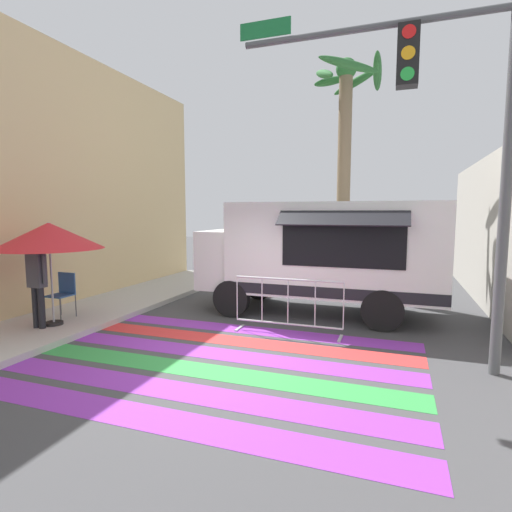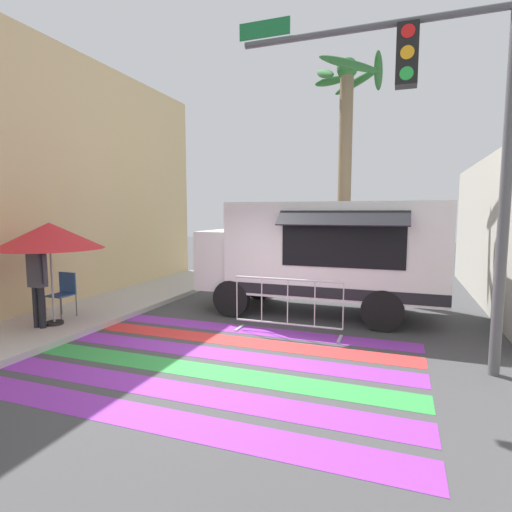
{
  "view_description": "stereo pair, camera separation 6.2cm",
  "coord_description": "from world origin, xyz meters",
  "px_view_note": "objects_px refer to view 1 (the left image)",
  "views": [
    {
      "loc": [
        2.65,
        -6.23,
        2.47
      ],
      "look_at": [
        -0.36,
        2.26,
        1.49
      ],
      "focal_mm": 28.0,
      "sensor_mm": 36.0,
      "label": 1
    },
    {
      "loc": [
        2.71,
        -6.21,
        2.47
      ],
      "look_at": [
        -0.36,
        2.26,
        1.49
      ],
      "focal_mm": 28.0,
      "sensor_mm": 36.0,
      "label": 2
    }
  ],
  "objects_px": {
    "food_truck": "(317,251)",
    "barricade_front": "(288,306)",
    "patio_umbrella": "(49,236)",
    "vendor_person": "(37,278)",
    "folding_chair": "(63,290)",
    "palm_tree": "(345,142)",
    "traffic_signal_pole": "(447,115)"
  },
  "relations": [
    {
      "from": "patio_umbrella",
      "to": "barricade_front",
      "type": "xyz_separation_m",
      "value": [
        4.69,
        1.42,
        -1.41
      ]
    },
    {
      "from": "vendor_person",
      "to": "palm_tree",
      "type": "height_order",
      "value": "palm_tree"
    },
    {
      "from": "food_truck",
      "to": "traffic_signal_pole",
      "type": "xyz_separation_m",
      "value": [
        2.46,
        -2.82,
        2.38
      ]
    },
    {
      "from": "food_truck",
      "to": "barricade_front",
      "type": "xyz_separation_m",
      "value": [
        -0.22,
        -1.9,
        -0.97
      ]
    },
    {
      "from": "food_truck",
      "to": "patio_umbrella",
      "type": "distance_m",
      "value": 5.95
    },
    {
      "from": "folding_chair",
      "to": "traffic_signal_pole",
      "type": "bearing_deg",
      "value": -11.9
    },
    {
      "from": "food_truck",
      "to": "barricade_front",
      "type": "distance_m",
      "value": 2.14
    },
    {
      "from": "palm_tree",
      "to": "traffic_signal_pole",
      "type": "bearing_deg",
      "value": -68.34
    },
    {
      "from": "folding_chair",
      "to": "barricade_front",
      "type": "bearing_deg",
      "value": -1.68
    },
    {
      "from": "vendor_person",
      "to": "palm_tree",
      "type": "bearing_deg",
      "value": 42.29
    },
    {
      "from": "barricade_front",
      "to": "palm_tree",
      "type": "height_order",
      "value": "palm_tree"
    },
    {
      "from": "food_truck",
      "to": "vendor_person",
      "type": "distance_m",
      "value": 6.17
    },
    {
      "from": "food_truck",
      "to": "patio_umbrella",
      "type": "xyz_separation_m",
      "value": [
        -4.92,
        -3.32,
        0.44
      ]
    },
    {
      "from": "barricade_front",
      "to": "traffic_signal_pole",
      "type": "bearing_deg",
      "value": -19.0
    },
    {
      "from": "food_truck",
      "to": "palm_tree",
      "type": "height_order",
      "value": "palm_tree"
    },
    {
      "from": "patio_umbrella",
      "to": "traffic_signal_pole",
      "type": "bearing_deg",
      "value": 3.86
    },
    {
      "from": "food_truck",
      "to": "barricade_front",
      "type": "bearing_deg",
      "value": -96.71
    },
    {
      "from": "patio_umbrella",
      "to": "vendor_person",
      "type": "height_order",
      "value": "patio_umbrella"
    },
    {
      "from": "traffic_signal_pole",
      "to": "barricade_front",
      "type": "bearing_deg",
      "value": 161.0
    },
    {
      "from": "patio_umbrella",
      "to": "vendor_person",
      "type": "distance_m",
      "value": 0.88
    },
    {
      "from": "traffic_signal_pole",
      "to": "vendor_person",
      "type": "distance_m",
      "value": 7.99
    },
    {
      "from": "traffic_signal_pole",
      "to": "barricade_front",
      "type": "height_order",
      "value": "traffic_signal_pole"
    },
    {
      "from": "patio_umbrella",
      "to": "palm_tree",
      "type": "xyz_separation_m",
      "value": [
        5.18,
        6.02,
        2.55
      ]
    },
    {
      "from": "palm_tree",
      "to": "vendor_person",
      "type": "bearing_deg",
      "value": -129.89
    },
    {
      "from": "traffic_signal_pole",
      "to": "palm_tree",
      "type": "bearing_deg",
      "value": 111.66
    },
    {
      "from": "vendor_person",
      "to": "food_truck",
      "type": "bearing_deg",
      "value": 27.95
    },
    {
      "from": "palm_tree",
      "to": "food_truck",
      "type": "bearing_deg",
      "value": -95.65
    },
    {
      "from": "patio_umbrella",
      "to": "palm_tree",
      "type": "relative_size",
      "value": 0.31
    },
    {
      "from": "food_truck",
      "to": "vendor_person",
      "type": "xyz_separation_m",
      "value": [
        -5.0,
        -3.6,
        -0.39
      ]
    },
    {
      "from": "vendor_person",
      "to": "palm_tree",
      "type": "distance_m",
      "value": 8.88
    },
    {
      "from": "folding_chair",
      "to": "palm_tree",
      "type": "distance_m",
      "value": 8.61
    },
    {
      "from": "patio_umbrella",
      "to": "folding_chair",
      "type": "xyz_separation_m",
      "value": [
        -0.29,
        0.57,
        -1.26
      ]
    }
  ]
}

